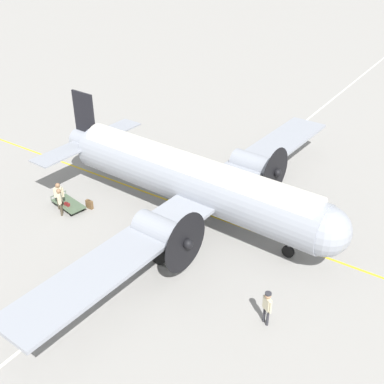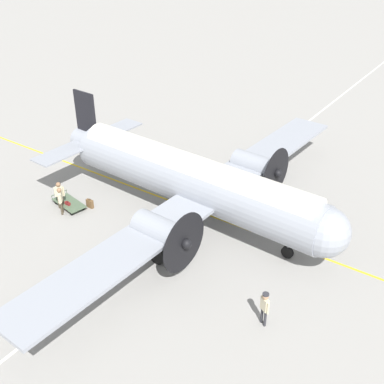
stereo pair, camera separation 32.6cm
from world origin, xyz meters
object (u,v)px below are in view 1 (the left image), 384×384
Objects in this scene: airliner_main at (198,182)px; passenger_boarding at (59,193)px; crew_foreground at (267,304)px; baggage_cart at (68,204)px; ramp_agent at (60,199)px; suitcase_upright_spare at (89,204)px; suitcase_near_door at (67,206)px.

airliner_main is 8.94m from passenger_boarding.
baggage_cart is at bearing -159.69° from crew_foreground.
suitcase_upright_spare is (-0.91, -1.50, -0.85)m from ramp_agent.
baggage_cart is (14.93, -1.97, -0.87)m from crew_foreground.
suitcase_near_door is at bearing 42.58° from suitcase_upright_spare.
ramp_agent reaches higher than suitcase_near_door.
crew_foreground reaches higher than suitcase_upright_spare.
suitcase_upright_spare is (-1.02, -0.94, 0.02)m from suitcase_near_door.
crew_foreground is 15.09m from baggage_cart.
ramp_agent is 0.72× the size of baggage_cart.
crew_foreground is at bearing -33.86° from airliner_main.
airliner_main is 7.42m from suitcase_upright_spare.
ramp_agent is at bearing -156.76° from crew_foreground.
airliner_main is 8.69m from suitcase_near_door.
passenger_boarding is 1.00m from suitcase_near_door.
crew_foreground is at bearing 45.92° from ramp_agent.
passenger_boarding reaches higher than suitcase_near_door.
suitcase_near_door is (14.79, -1.74, -0.89)m from crew_foreground.
baggage_cart is at bearing -152.74° from airliner_main.
crew_foreground reaches higher than suitcase_near_door.
passenger_boarding reaches higher than crew_foreground.
baggage_cart is at bearing 11.12° from passenger_boarding.
airliner_main is 49.51× the size of suitcase_near_door.
suitcase_upright_spare is at bearing 42.48° from baggage_cart.
suitcase_upright_spare reaches higher than suitcase_near_door.
passenger_boarding reaches higher than ramp_agent.
suitcase_upright_spare is at bearing -2.92° from passenger_boarding.
suitcase_near_door is (7.49, 3.70, -2.39)m from airliner_main.
ramp_agent is (-0.55, 0.42, -0.02)m from passenger_boarding.
passenger_boarding is 3.11× the size of suitcase_upright_spare.
airliner_main is 8.71m from baggage_cart.
passenger_boarding is at bearing -118.58° from baggage_cart.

